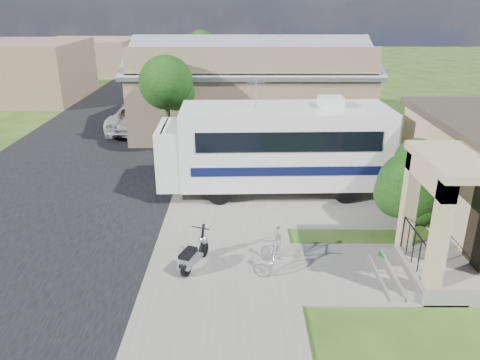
{
  "coord_description": "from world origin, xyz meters",
  "views": [
    {
      "loc": [
        -0.44,
        -11.79,
        6.92
      ],
      "look_at": [
        -0.5,
        2.5,
        1.3
      ],
      "focal_mm": 35.0,
      "sensor_mm": 36.0,
      "label": 1
    }
  ],
  "objects_px": {
    "scooter": "(193,255)",
    "van": "(150,92)",
    "shrub": "(414,183)",
    "bicycle": "(275,250)",
    "garden_hose": "(385,259)",
    "motorhome": "(276,146)",
    "pickup_truck": "(140,116)"
  },
  "relations": [
    {
      "from": "scooter",
      "to": "van",
      "type": "xyz_separation_m",
      "value": [
        -4.93,
        20.83,
        0.38
      ]
    },
    {
      "from": "bicycle",
      "to": "pickup_truck",
      "type": "height_order",
      "value": "pickup_truck"
    },
    {
      "from": "scooter",
      "to": "shrub",
      "type": "bearing_deg",
      "value": 42.0
    },
    {
      "from": "motorhome",
      "to": "van",
      "type": "height_order",
      "value": "motorhome"
    },
    {
      "from": "scooter",
      "to": "bicycle",
      "type": "relative_size",
      "value": 0.89
    },
    {
      "from": "bicycle",
      "to": "motorhome",
      "type": "bearing_deg",
      "value": 100.56
    },
    {
      "from": "motorhome",
      "to": "shrub",
      "type": "xyz_separation_m",
      "value": [
        4.13,
        -2.9,
        -0.31
      ]
    },
    {
      "from": "pickup_truck",
      "to": "garden_hose",
      "type": "relative_size",
      "value": 13.64
    },
    {
      "from": "van",
      "to": "garden_hose",
      "type": "bearing_deg",
      "value": -68.87
    },
    {
      "from": "scooter",
      "to": "pickup_truck",
      "type": "xyz_separation_m",
      "value": [
        -4.35,
        14.38,
        0.33
      ]
    },
    {
      "from": "scooter",
      "to": "van",
      "type": "height_order",
      "value": "van"
    },
    {
      "from": "scooter",
      "to": "garden_hose",
      "type": "relative_size",
      "value": 3.56
    },
    {
      "from": "motorhome",
      "to": "pickup_truck",
      "type": "height_order",
      "value": "motorhome"
    },
    {
      "from": "bicycle",
      "to": "pickup_truck",
      "type": "xyz_separation_m",
      "value": [
        -6.57,
        14.18,
        0.28
      ]
    },
    {
      "from": "scooter",
      "to": "garden_hose",
      "type": "xyz_separation_m",
      "value": [
        5.33,
        0.44,
        -0.36
      ]
    },
    {
      "from": "bicycle",
      "to": "pickup_truck",
      "type": "bearing_deg",
      "value": 128.94
    },
    {
      "from": "scooter",
      "to": "pickup_truck",
      "type": "bearing_deg",
      "value": 127.74
    },
    {
      "from": "motorhome",
      "to": "shrub",
      "type": "distance_m",
      "value": 5.06
    },
    {
      "from": "scooter",
      "to": "bicycle",
      "type": "xyz_separation_m",
      "value": [
        2.22,
        0.19,
        0.05
      ]
    },
    {
      "from": "bicycle",
      "to": "van",
      "type": "distance_m",
      "value": 21.84
    },
    {
      "from": "bicycle",
      "to": "garden_hose",
      "type": "bearing_deg",
      "value": 18.53
    },
    {
      "from": "motorhome",
      "to": "scooter",
      "type": "distance_m",
      "value": 6.19
    },
    {
      "from": "shrub",
      "to": "bicycle",
      "type": "bearing_deg",
      "value": -151.88
    },
    {
      "from": "shrub",
      "to": "garden_hose",
      "type": "bearing_deg",
      "value": -122.16
    },
    {
      "from": "garden_hose",
      "to": "shrub",
      "type": "bearing_deg",
      "value": 57.84
    },
    {
      "from": "scooter",
      "to": "pickup_truck",
      "type": "distance_m",
      "value": 15.03
    },
    {
      "from": "bicycle",
      "to": "shrub",
      "type": "bearing_deg",
      "value": 42.2
    },
    {
      "from": "scooter",
      "to": "bicycle",
      "type": "height_order",
      "value": "scooter"
    },
    {
      "from": "shrub",
      "to": "bicycle",
      "type": "relative_size",
      "value": 1.79
    },
    {
      "from": "scooter",
      "to": "van",
      "type": "relative_size",
      "value": 0.26
    },
    {
      "from": "shrub",
      "to": "garden_hose",
      "type": "distance_m",
      "value": 2.9
    },
    {
      "from": "motorhome",
      "to": "bicycle",
      "type": "height_order",
      "value": "motorhome"
    }
  ]
}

